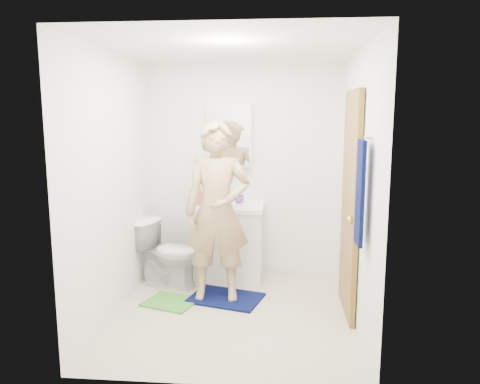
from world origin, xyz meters
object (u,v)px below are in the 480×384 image
(medicine_cabinet, at_px, (230,135))
(toilet, at_px, (169,253))
(soap_dispenser, at_px, (200,196))
(toothbrush_cup, at_px, (239,199))
(man, at_px, (217,212))
(towel, at_px, (360,193))
(vanity_cabinet, at_px, (228,244))

(medicine_cabinet, xyz_separation_m, toilet, (-0.61, -0.48, -1.24))
(soap_dispenser, bearing_deg, toothbrush_cup, 15.26)
(man, bearing_deg, towel, -38.49)
(vanity_cabinet, bearing_deg, man, -93.09)
(toilet, xyz_separation_m, toothbrush_cup, (0.73, 0.35, 0.54))
(toilet, bearing_deg, medicine_cabinet, -34.91)
(toilet, height_order, toothbrush_cup, toothbrush_cup)
(toilet, relative_size, soap_dispenser, 3.81)
(vanity_cabinet, height_order, towel, towel)
(toothbrush_cup, bearing_deg, man, -102.27)
(soap_dispenser, bearing_deg, vanity_cabinet, 3.89)
(medicine_cabinet, xyz_separation_m, toothbrush_cup, (0.12, -0.13, -0.71))
(toilet, relative_size, man, 0.41)
(man, bearing_deg, medicine_cabinet, 84.92)
(medicine_cabinet, relative_size, toothbrush_cup, 6.47)
(vanity_cabinet, bearing_deg, medicine_cabinet, 90.00)
(towel, distance_m, toothbrush_cup, 1.93)
(vanity_cabinet, relative_size, toothbrush_cup, 7.39)
(vanity_cabinet, distance_m, medicine_cabinet, 1.22)
(toilet, bearing_deg, vanity_cabinet, -50.35)
(toilet, distance_m, toothbrush_cup, 0.97)
(vanity_cabinet, height_order, toilet, vanity_cabinet)
(soap_dispenser, relative_size, toothbrush_cup, 1.73)
(medicine_cabinet, distance_m, toothbrush_cup, 0.73)
(medicine_cabinet, distance_m, toilet, 1.47)
(toilet, bearing_deg, soap_dispenser, -35.95)
(toilet, xyz_separation_m, soap_dispenser, (0.31, 0.24, 0.59))
(medicine_cabinet, height_order, soap_dispenser, medicine_cabinet)
(vanity_cabinet, relative_size, man, 0.46)
(toothbrush_cup, relative_size, man, 0.06)
(toothbrush_cup, bearing_deg, towel, -56.15)
(vanity_cabinet, relative_size, medicine_cabinet, 1.14)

